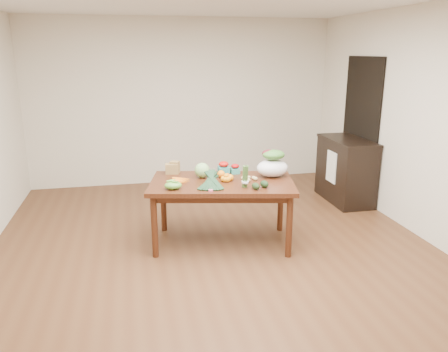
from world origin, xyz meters
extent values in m
plane|color=#54341D|center=(0.00, 0.00, 0.00)|extent=(6.00, 6.00, 0.00)
cube|color=silver|center=(0.00, 3.00, 1.35)|extent=(5.00, 0.02, 2.70)
cube|color=silver|center=(0.00, -3.00, 1.35)|extent=(5.00, 0.02, 2.70)
cube|color=silver|center=(2.50, 0.00, 1.35)|extent=(0.02, 6.00, 2.70)
cube|color=#442010|center=(0.12, 0.37, 0.38)|extent=(1.76, 1.21, 0.75)
cube|color=black|center=(2.48, 1.60, 1.05)|extent=(0.02, 1.00, 2.10)
cube|color=black|center=(2.22, 1.46, 0.47)|extent=(0.52, 1.02, 0.94)
cube|color=white|center=(1.96, 1.40, 0.55)|extent=(0.02, 0.28, 0.45)
sphere|color=#8DC370|center=(-0.07, 0.57, 0.84)|extent=(0.17, 0.17, 0.17)
sphere|color=orange|center=(0.14, 0.51, 0.79)|extent=(0.09, 0.09, 0.09)
sphere|color=#E2510D|center=(0.20, 0.45, 0.78)|extent=(0.07, 0.07, 0.07)
sphere|color=orange|center=(0.22, 0.38, 0.79)|extent=(0.07, 0.07, 0.07)
ellipsoid|color=#559633|center=(-0.45, 0.20, 0.79)|extent=(0.19, 0.14, 0.08)
ellipsoid|color=tan|center=(0.37, 0.39, 0.77)|extent=(0.05, 0.04, 0.04)
ellipsoid|color=tan|center=(0.40, 0.28, 0.77)|extent=(0.05, 0.05, 0.04)
ellipsoid|color=tan|center=(0.49, 0.37, 0.77)|extent=(0.05, 0.04, 0.04)
ellipsoid|color=tan|center=(0.44, 0.40, 0.77)|extent=(0.05, 0.04, 0.04)
ellipsoid|color=tan|center=(0.50, 0.32, 0.77)|extent=(0.05, 0.05, 0.04)
ellipsoid|color=black|center=(0.41, 0.00, 0.79)|extent=(0.10, 0.13, 0.07)
ellipsoid|color=black|center=(0.52, 0.05, 0.79)|extent=(0.11, 0.13, 0.08)
camera|label=1|loc=(-0.85, -4.26, 2.17)|focal=35.00mm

